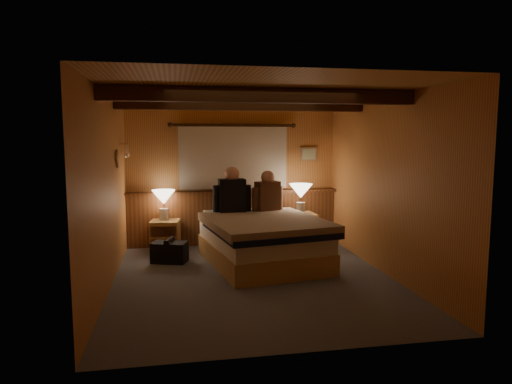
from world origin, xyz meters
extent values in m
plane|color=#525861|center=(0.00, 0.00, 0.00)|extent=(4.20, 4.20, 0.00)
plane|color=#D7A550|center=(0.00, 0.00, 2.40)|extent=(4.20, 4.20, 0.00)
plane|color=#D6974C|center=(0.00, 2.10, 1.20)|extent=(3.60, 0.00, 3.60)
plane|color=#D6974C|center=(-1.80, 0.00, 1.20)|extent=(0.00, 4.20, 4.20)
plane|color=#D6974C|center=(1.80, 0.00, 1.20)|extent=(0.00, 4.20, 4.20)
plane|color=#D6974C|center=(0.00, -2.10, 1.20)|extent=(3.60, 0.00, 3.60)
cube|color=brown|center=(0.00, 2.04, 0.45)|extent=(3.60, 0.12, 0.90)
cube|color=brown|center=(0.00, 1.98, 0.92)|extent=(3.60, 0.22, 0.04)
cylinder|color=#402410|center=(0.00, 2.02, 2.05)|extent=(2.10, 0.05, 0.05)
sphere|color=#402410|center=(-1.05, 2.02, 2.05)|extent=(0.08, 0.08, 0.08)
sphere|color=#402410|center=(1.05, 2.02, 2.05)|extent=(0.08, 0.08, 0.08)
cube|color=#EEE3CE|center=(0.00, 2.03, 1.50)|extent=(1.85, 0.08, 1.05)
cube|color=#402410|center=(0.00, -0.60, 2.31)|extent=(3.60, 0.15, 0.16)
cube|color=#402410|center=(0.00, 0.90, 2.31)|extent=(3.60, 0.15, 0.16)
cylinder|color=silver|center=(-1.74, 1.60, 1.75)|extent=(0.03, 0.55, 0.03)
torus|color=silver|center=(-1.71, 1.45, 1.63)|extent=(0.01, 0.21, 0.21)
torus|color=silver|center=(-1.71, 1.68, 1.63)|extent=(0.01, 0.21, 0.21)
cube|color=#A77F53|center=(1.35, 2.08, 1.55)|extent=(0.30, 0.03, 0.25)
cube|color=beige|center=(1.35, 2.06, 1.55)|extent=(0.24, 0.01, 0.19)
cube|color=tan|center=(0.26, 0.73, 0.15)|extent=(1.78, 2.18, 0.29)
cube|color=white|center=(0.26, 0.73, 0.41)|extent=(1.74, 2.13, 0.23)
cube|color=black|center=(0.30, 0.49, 0.56)|extent=(1.77, 1.80, 0.08)
cube|color=tan|center=(0.28, 0.62, 0.63)|extent=(1.85, 2.00, 0.12)
cube|color=white|center=(-0.24, 1.42, 0.61)|extent=(0.63, 0.43, 0.16)
cube|color=white|center=(0.49, 1.55, 0.61)|extent=(0.63, 0.43, 0.16)
cube|color=tan|center=(-1.16, 1.78, 0.25)|extent=(0.51, 0.47, 0.50)
cube|color=brown|center=(-1.19, 1.58, 0.35)|extent=(0.41, 0.08, 0.17)
cube|color=brown|center=(-1.19, 1.58, 0.15)|extent=(0.41, 0.08, 0.17)
cylinder|color=silver|center=(-1.19, 1.58, 0.35)|extent=(0.03, 0.03, 0.03)
cylinder|color=silver|center=(-1.19, 1.58, 0.15)|extent=(0.03, 0.03, 0.03)
cube|color=tan|center=(1.04, 1.55, 0.29)|extent=(0.55, 0.50, 0.58)
cube|color=brown|center=(1.05, 1.33, 0.41)|extent=(0.48, 0.04, 0.20)
cube|color=brown|center=(1.05, 1.33, 0.18)|extent=(0.48, 0.04, 0.20)
cylinder|color=silver|center=(1.05, 1.33, 0.41)|extent=(0.03, 0.03, 0.03)
cylinder|color=silver|center=(1.05, 1.33, 0.18)|extent=(0.03, 0.03, 0.03)
cylinder|color=silver|center=(-1.18, 1.83, 0.59)|extent=(0.15, 0.15, 0.19)
cylinder|color=silver|center=(-1.18, 1.83, 0.72)|extent=(0.03, 0.03, 0.10)
cone|color=beige|center=(-1.18, 1.83, 0.88)|extent=(0.38, 0.38, 0.23)
cylinder|color=silver|center=(1.06, 1.52, 0.68)|extent=(0.15, 0.15, 0.19)
cylinder|color=silver|center=(1.06, 1.52, 0.81)|extent=(0.03, 0.03, 0.11)
cone|color=beige|center=(1.06, 1.52, 0.97)|extent=(0.38, 0.38, 0.23)
cube|color=black|center=(-0.11, 1.36, 0.93)|extent=(0.42, 0.25, 0.54)
cylinder|color=black|center=(-0.35, 1.35, 0.88)|extent=(0.13, 0.13, 0.43)
cylinder|color=black|center=(0.13, 1.37, 0.88)|extent=(0.13, 0.13, 0.43)
sphere|color=tan|center=(-0.11, 1.36, 1.27)|extent=(0.24, 0.24, 0.24)
cube|color=#4D2E1E|center=(0.47, 1.39, 0.90)|extent=(0.42, 0.32, 0.49)
cylinder|color=#4D2E1E|center=(0.26, 1.32, 0.86)|extent=(0.12, 0.12, 0.39)
cylinder|color=#4D2E1E|center=(0.67, 1.46, 0.86)|extent=(0.12, 0.12, 0.39)
sphere|color=tan|center=(0.47, 1.39, 1.21)|extent=(0.22, 0.22, 0.22)
cube|color=black|center=(-1.09, 1.03, 0.15)|extent=(0.57, 0.44, 0.30)
cylinder|color=black|center=(-1.09, 1.03, 0.32)|extent=(0.17, 0.31, 0.08)
camera|label=1|loc=(-1.00, -5.70, 1.84)|focal=32.00mm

